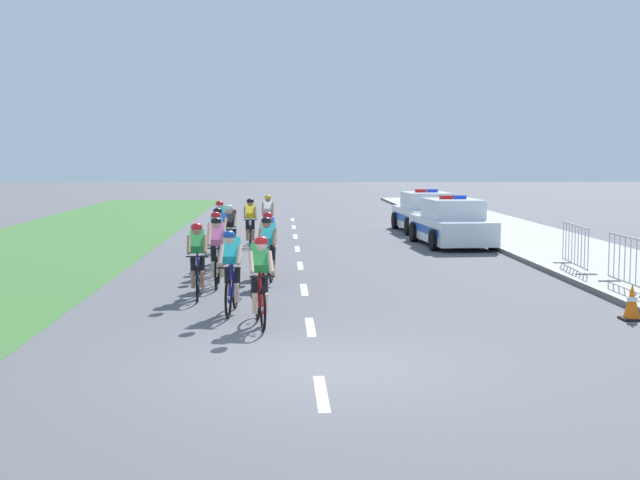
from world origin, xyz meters
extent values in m
plane|color=#56565B|center=(0.00, 0.00, 0.00)|extent=(160.00, 160.00, 0.00)
cube|color=#A3A099|center=(7.87, 14.00, 0.06)|extent=(3.89, 60.00, 0.12)
cube|color=#9E9E99|center=(6.01, 14.00, 0.07)|extent=(0.16, 60.00, 0.13)
cube|color=#3D7033|center=(-7.87, 14.00, 0.00)|extent=(7.00, 60.00, 0.01)
cube|color=white|center=(0.00, -1.32, 0.00)|extent=(0.14, 1.60, 0.01)
cube|color=white|center=(0.00, 2.68, 0.00)|extent=(0.14, 1.60, 0.01)
cube|color=white|center=(0.00, 6.68, 0.00)|extent=(0.14, 1.60, 0.01)
cube|color=white|center=(0.00, 10.68, 0.00)|extent=(0.14, 1.60, 0.01)
cube|color=white|center=(0.00, 14.68, 0.00)|extent=(0.14, 1.60, 0.01)
cube|color=white|center=(0.00, 18.68, 0.00)|extent=(0.14, 1.60, 0.01)
cube|color=white|center=(0.00, 22.68, 0.00)|extent=(0.14, 1.60, 0.01)
cube|color=white|center=(0.00, 26.68, 0.00)|extent=(0.14, 1.60, 0.01)
torus|color=black|center=(-0.78, 2.37, 0.36)|extent=(0.13, 0.72, 0.72)
cylinder|color=#99999E|center=(-0.78, 2.37, 0.36)|extent=(0.07, 0.07, 0.06)
torus|color=black|center=(-0.89, 3.37, 0.36)|extent=(0.13, 0.72, 0.72)
cylinder|color=#99999E|center=(-0.89, 3.37, 0.36)|extent=(0.07, 0.07, 0.06)
cylinder|color=#B21919|center=(-0.83, 2.82, 0.90)|extent=(0.10, 0.55, 0.04)
cylinder|color=#B21919|center=(-0.81, 2.65, 0.58)|extent=(0.10, 0.48, 0.63)
cylinder|color=#B21919|center=(-0.85, 3.02, 0.60)|extent=(0.04, 0.04, 0.65)
cylinder|color=black|center=(-0.79, 2.47, 0.88)|extent=(0.42, 0.08, 0.03)
cube|color=black|center=(-0.85, 3.02, 0.94)|extent=(0.13, 0.23, 0.05)
cube|color=green|center=(-0.84, 2.89, 1.14)|extent=(0.34, 0.57, 0.47)
cube|color=black|center=(-0.85, 3.01, 0.98)|extent=(0.30, 0.23, 0.18)
cylinder|color=black|center=(-0.76, 2.97, 0.64)|extent=(0.14, 0.23, 0.40)
cylinder|color=beige|center=(-0.75, 2.89, 0.37)|extent=(0.11, 0.16, 0.36)
cylinder|color=black|center=(-0.94, 2.95, 0.64)|extent=(0.13, 0.18, 0.40)
cylinder|color=beige|center=(-0.93, 2.87, 0.37)|extent=(0.10, 0.13, 0.36)
cylinder|color=beige|center=(-0.65, 2.70, 1.09)|extent=(0.12, 0.41, 0.35)
cylinder|color=beige|center=(-0.97, 2.66, 1.09)|extent=(0.12, 0.41, 0.35)
sphere|color=beige|center=(-0.80, 2.60, 1.38)|extent=(0.19, 0.19, 0.19)
ellipsoid|color=red|center=(-0.80, 2.59, 1.45)|extent=(0.27, 0.34, 0.24)
torus|color=black|center=(-1.41, 3.49, 0.36)|extent=(0.09, 0.73, 0.72)
cylinder|color=#99999E|center=(-1.41, 3.49, 0.36)|extent=(0.06, 0.06, 0.06)
torus|color=black|center=(-1.34, 4.49, 0.36)|extent=(0.09, 0.73, 0.72)
cylinder|color=#99999E|center=(-1.34, 4.49, 0.36)|extent=(0.06, 0.06, 0.06)
cylinder|color=#1E1E99|center=(-1.38, 3.94, 0.90)|extent=(0.07, 0.55, 0.04)
cylinder|color=#1E1E99|center=(-1.39, 3.76, 0.58)|extent=(0.07, 0.48, 0.63)
cylinder|color=#1E1E99|center=(-1.36, 4.14, 0.60)|extent=(0.04, 0.04, 0.65)
cylinder|color=black|center=(-1.40, 3.59, 0.88)|extent=(0.42, 0.06, 0.03)
cube|color=black|center=(-1.36, 4.14, 0.94)|extent=(0.11, 0.23, 0.05)
cube|color=#19B2B7|center=(-1.37, 4.01, 1.14)|extent=(0.32, 0.56, 0.46)
cube|color=black|center=(-1.36, 4.13, 0.98)|extent=(0.29, 0.22, 0.18)
cylinder|color=black|center=(-1.28, 4.07, 0.64)|extent=(0.12, 0.23, 0.40)
cylinder|color=beige|center=(-1.28, 3.99, 0.37)|extent=(0.10, 0.16, 0.36)
cylinder|color=black|center=(-1.46, 4.08, 0.64)|extent=(0.12, 0.18, 0.40)
cylinder|color=beige|center=(-1.46, 4.00, 0.37)|extent=(0.10, 0.13, 0.36)
cylinder|color=beige|center=(-1.23, 3.79, 1.09)|extent=(0.10, 0.41, 0.35)
cylinder|color=beige|center=(-1.54, 3.81, 1.09)|extent=(0.10, 0.41, 0.35)
sphere|color=beige|center=(-1.39, 3.71, 1.38)|extent=(0.19, 0.19, 0.19)
ellipsoid|color=blue|center=(-1.39, 3.70, 1.45)|extent=(0.25, 0.33, 0.24)
torus|color=black|center=(-2.11, 5.22, 0.36)|extent=(0.10, 0.73, 0.72)
cylinder|color=#99999E|center=(-2.11, 5.22, 0.36)|extent=(0.06, 0.06, 0.06)
torus|color=black|center=(-2.19, 6.22, 0.36)|extent=(0.10, 0.73, 0.72)
cylinder|color=#99999E|center=(-2.19, 6.22, 0.36)|extent=(0.06, 0.06, 0.06)
cylinder|color=#1E1E99|center=(-2.15, 5.67, 0.90)|extent=(0.08, 0.55, 0.04)
cylinder|color=#1E1E99|center=(-2.13, 5.50, 0.58)|extent=(0.08, 0.48, 0.63)
cylinder|color=#1E1E99|center=(-2.16, 5.87, 0.60)|extent=(0.04, 0.04, 0.65)
cylinder|color=black|center=(-2.12, 5.32, 0.88)|extent=(0.42, 0.06, 0.03)
cube|color=black|center=(-2.16, 5.87, 0.94)|extent=(0.12, 0.23, 0.05)
cube|color=green|center=(-2.15, 5.75, 1.14)|extent=(0.32, 0.57, 0.45)
cube|color=black|center=(-2.16, 5.86, 0.98)|extent=(0.29, 0.22, 0.18)
cylinder|color=black|center=(-2.07, 5.82, 0.64)|extent=(0.13, 0.23, 0.40)
cylinder|color=#9E7051|center=(-2.06, 5.74, 0.37)|extent=(0.10, 0.16, 0.36)
cylinder|color=black|center=(-2.25, 5.80, 0.64)|extent=(0.12, 0.18, 0.40)
cylinder|color=#9E7051|center=(-2.24, 5.72, 0.37)|extent=(0.10, 0.13, 0.36)
cylinder|color=#9E7051|center=(-1.98, 5.54, 1.09)|extent=(0.11, 0.41, 0.35)
cylinder|color=#9E7051|center=(-2.30, 5.52, 1.09)|extent=(0.11, 0.41, 0.35)
sphere|color=#9E7051|center=(-2.13, 5.45, 1.38)|extent=(0.19, 0.19, 0.19)
ellipsoid|color=red|center=(-2.13, 5.44, 1.45)|extent=(0.25, 0.33, 0.24)
torus|color=black|center=(-0.82, 6.77, 0.36)|extent=(0.12, 0.72, 0.72)
cylinder|color=#99999E|center=(-0.82, 6.77, 0.36)|extent=(0.07, 0.07, 0.06)
torus|color=black|center=(-0.71, 7.77, 0.36)|extent=(0.12, 0.72, 0.72)
cylinder|color=#99999E|center=(-0.71, 7.77, 0.36)|extent=(0.07, 0.07, 0.06)
cylinder|color=silver|center=(-0.77, 7.22, 0.90)|extent=(0.10, 0.55, 0.04)
cylinder|color=silver|center=(-0.79, 7.05, 0.58)|extent=(0.09, 0.48, 0.63)
cylinder|color=silver|center=(-0.75, 7.42, 0.60)|extent=(0.04, 0.04, 0.65)
cylinder|color=black|center=(-0.81, 6.87, 0.88)|extent=(0.42, 0.07, 0.03)
cube|color=black|center=(-0.75, 7.42, 0.94)|extent=(0.12, 0.23, 0.05)
cube|color=#19B2B7|center=(-0.76, 7.30, 1.14)|extent=(0.34, 0.58, 0.45)
cube|color=black|center=(-0.75, 7.41, 0.98)|extent=(0.30, 0.23, 0.18)
cylinder|color=black|center=(-0.67, 7.35, 0.64)|extent=(0.13, 0.23, 0.40)
cylinder|color=#9E7051|center=(-0.67, 7.27, 0.37)|extent=(0.11, 0.16, 0.36)
cylinder|color=black|center=(-0.84, 7.37, 0.64)|extent=(0.13, 0.18, 0.40)
cylinder|color=#9E7051|center=(-0.85, 7.29, 0.37)|extent=(0.10, 0.13, 0.36)
cylinder|color=#9E7051|center=(-0.63, 7.06, 1.09)|extent=(0.12, 0.41, 0.35)
cylinder|color=#9E7051|center=(-0.94, 7.10, 1.09)|extent=(0.12, 0.41, 0.35)
sphere|color=#9E7051|center=(-0.79, 7.00, 1.38)|extent=(0.19, 0.19, 0.19)
ellipsoid|color=black|center=(-0.80, 6.99, 1.45)|extent=(0.26, 0.34, 0.24)
torus|color=black|center=(-1.86, 6.72, 0.36)|extent=(0.06, 0.72, 0.72)
cylinder|color=#99999E|center=(-1.86, 6.72, 0.36)|extent=(0.06, 0.06, 0.06)
torus|color=black|center=(-1.88, 7.72, 0.36)|extent=(0.06, 0.72, 0.72)
cylinder|color=#99999E|center=(-1.88, 7.72, 0.36)|extent=(0.06, 0.06, 0.06)
cylinder|color=silver|center=(-1.87, 7.17, 0.90)|extent=(0.05, 0.55, 0.04)
cylinder|color=silver|center=(-1.86, 6.99, 0.58)|extent=(0.05, 0.48, 0.63)
cylinder|color=silver|center=(-1.87, 7.37, 0.60)|extent=(0.04, 0.04, 0.65)
cylinder|color=black|center=(-1.86, 6.82, 0.88)|extent=(0.42, 0.04, 0.03)
cube|color=black|center=(-1.87, 7.37, 0.94)|extent=(0.10, 0.22, 0.05)
cube|color=pink|center=(-1.87, 7.24, 1.14)|extent=(0.29, 0.54, 0.47)
cube|color=black|center=(-1.87, 7.36, 0.98)|extent=(0.28, 0.21, 0.18)
cylinder|color=black|center=(-1.78, 7.31, 0.64)|extent=(0.11, 0.23, 0.40)
cylinder|color=tan|center=(-1.78, 7.23, 0.37)|extent=(0.09, 0.16, 0.36)
cylinder|color=black|center=(-1.96, 7.30, 0.64)|extent=(0.11, 0.17, 0.40)
cylinder|color=tan|center=(-1.96, 7.22, 0.37)|extent=(0.09, 0.12, 0.36)
cylinder|color=tan|center=(-1.70, 7.03, 1.09)|extent=(0.08, 0.40, 0.35)
cylinder|color=tan|center=(-2.02, 7.02, 1.09)|extent=(0.08, 0.40, 0.35)
sphere|color=tan|center=(-1.86, 6.94, 1.38)|extent=(0.19, 0.19, 0.19)
ellipsoid|color=black|center=(-1.86, 6.93, 1.45)|extent=(0.24, 0.32, 0.24)
torus|color=black|center=(-0.80, 8.40, 0.36)|extent=(0.06, 0.72, 0.72)
cylinder|color=#99999E|center=(-0.80, 8.40, 0.36)|extent=(0.06, 0.06, 0.06)
torus|color=black|center=(-0.78, 9.40, 0.36)|extent=(0.06, 0.72, 0.72)
cylinder|color=#99999E|center=(-0.78, 9.40, 0.36)|extent=(0.06, 0.06, 0.06)
cylinder|color=black|center=(-0.79, 8.85, 0.90)|extent=(0.05, 0.55, 0.04)
cylinder|color=black|center=(-0.80, 8.68, 0.58)|extent=(0.05, 0.48, 0.63)
cylinder|color=black|center=(-0.79, 9.05, 0.60)|extent=(0.04, 0.04, 0.65)
cylinder|color=black|center=(-0.80, 8.50, 0.88)|extent=(0.42, 0.04, 0.03)
cube|color=black|center=(-0.79, 9.05, 0.94)|extent=(0.11, 0.22, 0.05)
cube|color=blue|center=(-0.79, 8.93, 1.14)|extent=(0.29, 0.55, 0.45)
cube|color=black|center=(-0.79, 9.04, 0.98)|extent=(0.29, 0.21, 0.18)
cylinder|color=black|center=(-0.70, 8.99, 0.64)|extent=(0.12, 0.23, 0.40)
cylinder|color=tan|center=(-0.70, 8.91, 0.37)|extent=(0.09, 0.16, 0.36)
cylinder|color=black|center=(-0.88, 9.00, 0.64)|extent=(0.11, 0.17, 0.40)
cylinder|color=tan|center=(-0.88, 8.92, 0.37)|extent=(0.09, 0.12, 0.36)
cylinder|color=tan|center=(-0.63, 8.71, 1.09)|extent=(0.09, 0.40, 0.35)
cylinder|color=tan|center=(-0.95, 8.72, 1.09)|extent=(0.09, 0.40, 0.35)
sphere|color=tan|center=(-0.80, 8.63, 1.38)|extent=(0.19, 0.19, 0.19)
ellipsoid|color=red|center=(-0.80, 8.62, 1.45)|extent=(0.24, 0.32, 0.24)
torus|color=black|center=(-2.00, 8.53, 0.36)|extent=(0.08, 0.73, 0.72)
cylinder|color=#99999E|center=(-2.00, 8.53, 0.36)|extent=(0.06, 0.06, 0.06)
torus|color=black|center=(-2.05, 9.53, 0.36)|extent=(0.08, 0.73, 0.72)
cylinder|color=#99999E|center=(-2.05, 9.53, 0.36)|extent=(0.06, 0.06, 0.06)
cylinder|color=black|center=(-2.03, 8.98, 0.90)|extent=(0.06, 0.55, 0.04)
cylinder|color=black|center=(-2.02, 8.80, 0.58)|extent=(0.06, 0.48, 0.63)
cylinder|color=black|center=(-2.04, 9.18, 0.60)|extent=(0.04, 0.04, 0.65)
cylinder|color=black|center=(-2.01, 8.63, 0.88)|extent=(0.42, 0.05, 0.03)
cube|color=black|center=(-2.04, 9.18, 0.94)|extent=(0.11, 0.22, 0.05)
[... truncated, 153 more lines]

